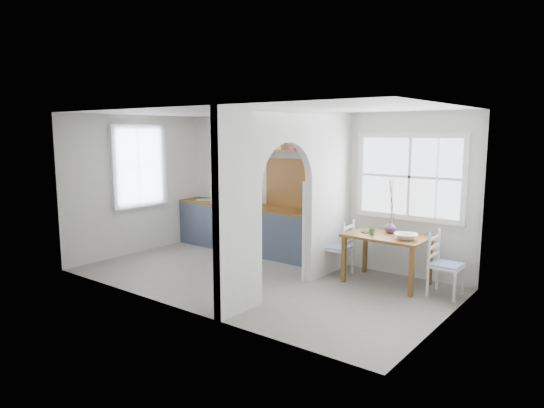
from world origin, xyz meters
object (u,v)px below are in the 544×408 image
Objects in this scene: chair_left at (338,247)px; chair_right at (446,264)px; kettle at (326,208)px; dining_table at (386,259)px; vase at (390,227)px.

chair_right is at bearing 86.40° from chair_left.
kettle reaches higher than chair_left.
dining_table is 0.84m from chair_left.
chair_right is 4.76× the size of vase.
chair_left is 0.74m from kettle.
dining_table is at bearing 87.29° from chair_left.
vase is at bearing 79.75° from chair_right.
kettle is (-0.39, 0.25, 0.57)m from chair_left.
kettle reaches higher than vase.
kettle is (-1.24, 0.24, 0.63)m from dining_table.
chair_left is at bearing -52.78° from kettle.
dining_table is at bearing -80.42° from vase.
vase is at bearing -23.57° from kettle.
chair_right is 1.02m from vase.
kettle is at bearing 83.77° from chair_right.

